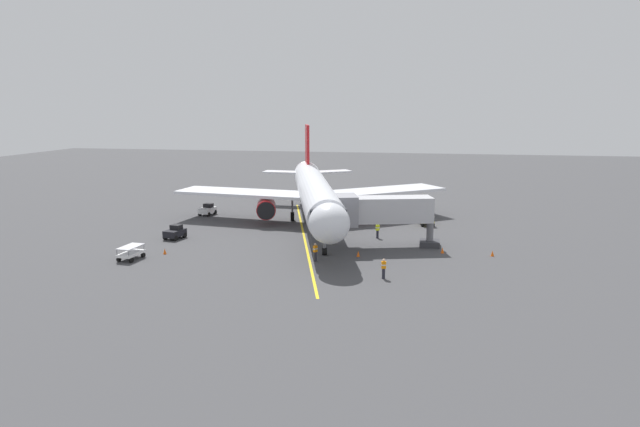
# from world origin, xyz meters

# --- Properties ---
(ground_plane) EXTENTS (220.00, 220.00, 0.00)m
(ground_plane) POSITION_xyz_m (0.00, 0.00, 0.00)
(ground_plane) COLOR #424244
(apron_lead_in_line) EXTENTS (10.75, 38.66, 0.01)m
(apron_lead_in_line) POSITION_xyz_m (1.99, 6.11, 0.01)
(apron_lead_in_line) COLOR yellow
(apron_lead_in_line) RESTS_ON ground
(airplane) EXTENTS (33.58, 39.71, 11.50)m
(airplane) POSITION_xyz_m (2.06, -0.16, 4.00)
(airplane) COLOR silver
(airplane) RESTS_ON ground
(jet_bridge) EXTENTS (11.45, 5.53, 5.40)m
(jet_bridge) POSITION_xyz_m (-6.08, 9.31, 3.76)
(jet_bridge) COLOR #B7B7BC
(jet_bridge) RESTS_ON ground
(ground_crew_marshaller) EXTENTS (0.43, 0.31, 1.71)m
(ground_crew_marshaller) POSITION_xyz_m (-7.69, 19.57, 0.89)
(ground_crew_marshaller) COLOR #23232D
(ground_crew_marshaller) RESTS_ON ground
(ground_crew_wing_walker) EXTENTS (0.43, 0.47, 1.71)m
(ground_crew_wing_walker) POSITION_xyz_m (-1.11, 15.45, 0.89)
(ground_crew_wing_walker) COLOR #23232D
(ground_crew_wing_walker) RESTS_ON ground
(ground_crew_loader) EXTENTS (0.46, 0.46, 1.71)m
(ground_crew_loader) POSITION_xyz_m (-5.99, 5.32, 0.89)
(ground_crew_loader) COLOR #23232D
(ground_crew_loader) RESTS_ON ground
(baggage_cart_near_nose) EXTENTS (2.10, 2.87, 1.27)m
(baggage_cart_near_nose) POSITION_xyz_m (-11.14, -2.61, 0.66)
(baggage_cart_near_nose) COLOR yellow
(baggage_cart_near_nose) RESTS_ON ground
(baggage_cart_portside) EXTENTS (1.76, 2.72, 1.27)m
(baggage_cart_portside) POSITION_xyz_m (15.91, 18.07, 0.66)
(baggage_cart_portside) COLOR white
(baggage_cart_portside) RESTS_ON ground
(tug_starboard_side) EXTENTS (1.91, 2.53, 1.50)m
(tug_starboard_side) POSITION_xyz_m (17.16, -3.62, 0.70)
(tug_starboard_side) COLOR white
(tug_starboard_side) RESTS_ON ground
(tug_rear_apron) EXTENTS (1.95, 2.55, 1.50)m
(tug_rear_apron) POSITION_xyz_m (15.48, 9.61, 0.70)
(tug_rear_apron) COLOR black
(tug_rear_apron) RESTS_ON ground
(safety_cone_nose_left) EXTENTS (0.32, 0.32, 0.55)m
(safety_cone_nose_left) POSITION_xyz_m (-4.82, 13.11, 0.28)
(safety_cone_nose_left) COLOR #F2590F
(safety_cone_nose_left) RESTS_ON ground
(safety_cone_nose_right) EXTENTS (0.32, 0.32, 0.55)m
(safety_cone_nose_right) POSITION_xyz_m (13.70, 15.70, 0.28)
(safety_cone_nose_right) COLOR #F2590F
(safety_cone_nose_right) RESTS_ON ground
(safety_cone_wing_port) EXTENTS (0.32, 0.32, 0.55)m
(safety_cone_wing_port) POSITION_xyz_m (-17.39, 10.62, 0.28)
(safety_cone_wing_port) COLOR #F2590F
(safety_cone_wing_port) RESTS_ON ground
(safety_cone_wing_starboard) EXTENTS (0.32, 0.32, 0.55)m
(safety_cone_wing_starboard) POSITION_xyz_m (-12.74, 10.33, 0.28)
(safety_cone_wing_starboard) COLOR #F2590F
(safety_cone_wing_starboard) RESTS_ON ground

